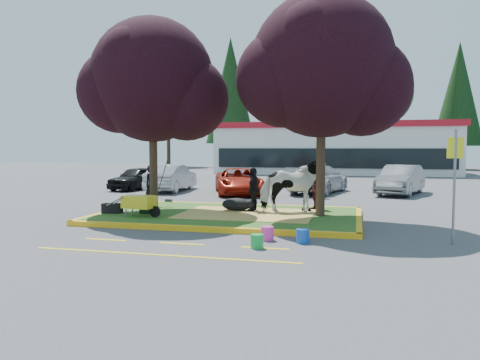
% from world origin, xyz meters
% --- Properties ---
extents(ground, '(90.00, 90.00, 0.00)m').
position_xyz_m(ground, '(0.00, 0.00, 0.00)').
color(ground, '#424244').
rests_on(ground, ground).
extents(median_island, '(8.00, 5.00, 0.15)m').
position_xyz_m(median_island, '(0.00, 0.00, 0.07)').
color(median_island, '#2B561B').
rests_on(median_island, ground).
extents(curb_near, '(8.30, 0.16, 0.15)m').
position_xyz_m(curb_near, '(0.00, -2.58, 0.07)').
color(curb_near, yellow).
rests_on(curb_near, ground).
extents(curb_far, '(8.30, 0.16, 0.15)m').
position_xyz_m(curb_far, '(0.00, 2.58, 0.07)').
color(curb_far, yellow).
rests_on(curb_far, ground).
extents(curb_left, '(0.16, 5.30, 0.15)m').
position_xyz_m(curb_left, '(-4.08, 0.00, 0.07)').
color(curb_left, yellow).
rests_on(curb_left, ground).
extents(curb_right, '(0.16, 5.30, 0.15)m').
position_xyz_m(curb_right, '(4.08, 0.00, 0.07)').
color(curb_right, yellow).
rests_on(curb_right, ground).
extents(straw_bedding, '(4.20, 3.00, 0.01)m').
position_xyz_m(straw_bedding, '(0.60, 0.00, 0.15)').
color(straw_bedding, '#D7B558').
rests_on(straw_bedding, median_island).
extents(tree_purple_left, '(5.06, 4.20, 6.51)m').
position_xyz_m(tree_purple_left, '(-2.78, 0.38, 4.36)').
color(tree_purple_left, black).
rests_on(tree_purple_left, median_island).
extents(tree_purple_right, '(5.30, 4.40, 6.82)m').
position_xyz_m(tree_purple_right, '(2.92, 0.18, 4.56)').
color(tree_purple_right, black).
rests_on(tree_purple_right, median_island).
extents(fire_lane_stripe_a, '(1.10, 0.12, 0.01)m').
position_xyz_m(fire_lane_stripe_a, '(-2.00, -4.20, 0.00)').
color(fire_lane_stripe_a, yellow).
rests_on(fire_lane_stripe_a, ground).
extents(fire_lane_stripe_b, '(1.10, 0.12, 0.01)m').
position_xyz_m(fire_lane_stripe_b, '(0.00, -4.20, 0.00)').
color(fire_lane_stripe_b, yellow).
rests_on(fire_lane_stripe_b, ground).
extents(fire_lane_stripe_c, '(1.10, 0.12, 0.01)m').
position_xyz_m(fire_lane_stripe_c, '(2.00, -4.20, 0.00)').
color(fire_lane_stripe_c, yellow).
rests_on(fire_lane_stripe_c, ground).
extents(fire_lane_long, '(6.00, 0.10, 0.01)m').
position_xyz_m(fire_lane_long, '(0.00, -5.40, 0.00)').
color(fire_lane_long, yellow).
rests_on(fire_lane_long, ground).
extents(retail_building, '(20.40, 8.40, 4.40)m').
position_xyz_m(retail_building, '(2.00, 27.98, 2.25)').
color(retail_building, silver).
rests_on(retail_building, ground).
extents(treeline, '(46.58, 7.80, 14.63)m').
position_xyz_m(treeline, '(1.23, 37.61, 7.73)').
color(treeline, black).
rests_on(treeline, ground).
extents(cow, '(2.29, 1.63, 1.76)m').
position_xyz_m(cow, '(1.98, 0.64, 1.03)').
color(cow, white).
rests_on(cow, median_island).
extents(calf, '(1.01, 0.58, 0.43)m').
position_xyz_m(calf, '(0.09, 0.63, 0.37)').
color(calf, black).
rests_on(calf, median_island).
extents(handler, '(0.58, 0.65, 1.49)m').
position_xyz_m(handler, '(-3.20, 1.11, 0.89)').
color(handler, black).
rests_on(handler, median_island).
extents(visitor_a, '(0.75, 0.89, 1.60)m').
position_xyz_m(visitor_a, '(2.51, 1.80, 0.95)').
color(visitor_a, '#45131B').
rests_on(visitor_a, median_island).
extents(visitor_b, '(0.44, 0.89, 1.46)m').
position_xyz_m(visitor_b, '(0.66, 0.69, 0.88)').
color(visitor_b, black).
rests_on(visitor_b, median_island).
extents(wheelbarrow, '(1.73, 0.70, 0.65)m').
position_xyz_m(wheelbarrow, '(-2.48, -1.36, 0.60)').
color(wheelbarrow, black).
rests_on(wheelbarrow, median_island).
extents(gear_bag_dark, '(0.64, 0.39, 0.31)m').
position_xyz_m(gear_bag_dark, '(-3.70, -0.84, 0.31)').
color(gear_bag_dark, black).
rests_on(gear_bag_dark, median_island).
extents(gear_bag_green, '(0.48, 0.36, 0.23)m').
position_xyz_m(gear_bag_green, '(-2.58, -0.64, 0.26)').
color(gear_bag_green, black).
rests_on(gear_bag_green, median_island).
extents(sign_post, '(0.38, 0.09, 2.70)m').
position_xyz_m(sign_post, '(6.21, -2.70, 1.68)').
color(sign_post, slate).
rests_on(sign_post, ground).
extents(bucket_green, '(0.34, 0.34, 0.32)m').
position_xyz_m(bucket_green, '(1.83, -4.23, 0.16)').
color(bucket_green, green).
rests_on(bucket_green, ground).
extents(bucket_pink, '(0.35, 0.35, 0.34)m').
position_xyz_m(bucket_pink, '(1.89, -3.29, 0.17)').
color(bucket_pink, '#F937A4').
rests_on(bucket_pink, ground).
extents(bucket_blue, '(0.39, 0.39, 0.33)m').
position_xyz_m(bucket_blue, '(2.76, -3.40, 0.17)').
color(bucket_blue, blue).
rests_on(bucket_blue, ground).
extents(car_black, '(2.11, 3.84, 1.24)m').
position_xyz_m(car_black, '(-7.56, 8.61, 0.62)').
color(car_black, black).
rests_on(car_black, ground).
extents(car_silver, '(1.64, 4.27, 1.39)m').
position_xyz_m(car_silver, '(-5.37, 8.22, 0.69)').
color(car_silver, '#A9ACB1').
rests_on(car_silver, ground).
extents(car_red, '(3.50, 5.01, 1.27)m').
position_xyz_m(car_red, '(-1.60, 7.55, 0.64)').
color(car_red, '#A91F0E').
rests_on(car_red, ground).
extents(car_white, '(3.05, 5.15, 1.40)m').
position_xyz_m(car_white, '(2.13, 9.19, 0.70)').
color(car_white, silver).
rests_on(car_white, ground).
extents(car_grey, '(2.74, 4.56, 1.42)m').
position_xyz_m(car_grey, '(6.05, 9.29, 0.71)').
color(car_grey, slate).
rests_on(car_grey, ground).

